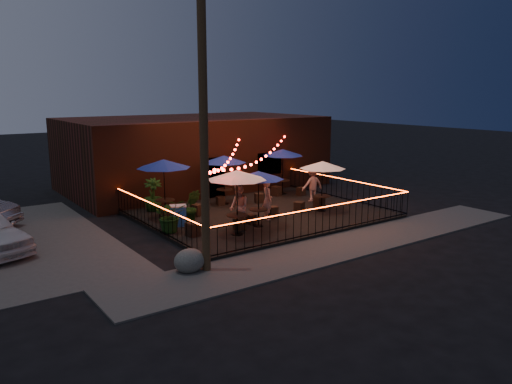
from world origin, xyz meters
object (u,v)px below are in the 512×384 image
cafe_table_1 (164,165)px  utility_pole (204,142)px  boulder (189,261)px  cafe_table_0 (237,176)px  cooler (178,215)px  cafe_table_5 (283,153)px  cafe_table_3 (224,160)px  cafe_table_4 (323,166)px  cafe_table_2 (258,176)px

cafe_table_1 → utility_pole: bearing=-104.2°
cafe_table_1 → boulder: 6.76m
cafe_table_0 → cafe_table_1: cafe_table_1 is taller
utility_pole → cooler: 6.04m
utility_pole → cafe_table_5: size_ratio=3.22×
cafe_table_3 → cafe_table_4: 4.69m
cooler → cafe_table_4: bearing=9.0°
utility_pole → boulder: 3.67m
utility_pole → cafe_table_5: (8.83, 7.38, -1.70)m
cafe_table_0 → cafe_table_4: (5.16, 0.94, -0.18)m
cafe_table_5 → boulder: (-9.30, -7.16, -1.93)m
cafe_table_4 → cooler: 6.78m
cafe_table_4 → cafe_table_5: bearing=76.7°
cafe_table_1 → cooler: 2.42m
cafe_table_1 → cafe_table_3: 3.53m
cafe_table_4 → boulder: (-8.34, -3.10, -1.85)m
boulder → cafe_table_4: bearing=20.4°
cooler → cafe_table_1: bearing=105.9°
utility_pole → cafe_table_2: bearing=35.5°
utility_pole → cafe_table_0: utility_pole is taller
cafe_table_0 → cafe_table_4: cafe_table_0 is taller
utility_pole → cafe_table_1: (1.60, 6.30, -1.56)m
cooler → boulder: bearing=-91.1°
boulder → cafe_table_0: bearing=34.3°
cafe_table_1 → cafe_table_4: size_ratio=1.24×
boulder → cafe_table_1: bearing=71.2°
cooler → utility_pole: bearing=-85.1°
utility_pole → cafe_table_1: 6.69m
cafe_table_4 → cafe_table_3: bearing=127.1°
cafe_table_0 → cooler: bearing=117.9°
utility_pole → cafe_table_2: size_ratio=3.56×
utility_pole → boulder: utility_pole is taller
cafe_table_2 → cafe_table_3: bearing=76.7°
cafe_table_5 → cafe_table_2: bearing=-136.8°
cafe_table_0 → cafe_table_5: bearing=39.2°
utility_pole → cafe_table_4: 8.72m
cafe_table_3 → cafe_table_4: cafe_table_3 is taller
cafe_table_2 → cafe_table_3: 4.29m
cafe_table_2 → cafe_table_3: size_ratio=0.90×
cafe_table_0 → cafe_table_3: (2.34, 4.68, -0.11)m
cafe_table_2 → cafe_table_3: (0.99, 4.17, 0.10)m
cafe_table_0 → cafe_table_2: bearing=20.7°
cafe_table_0 → cafe_table_5: (6.13, 5.00, -0.09)m
cafe_table_3 → boulder: bearing=-128.8°
cooler → cafe_table_3: bearing=54.3°
cafe_table_3 → utility_pole: bearing=-125.5°
cafe_table_3 → cafe_table_5: cafe_table_5 is taller
cafe_table_1 → cafe_table_5: bearing=8.5°
cafe_table_0 → boulder: (-3.18, -2.17, -2.03)m
cafe_table_2 → cooler: bearing=144.3°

